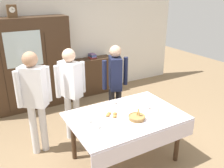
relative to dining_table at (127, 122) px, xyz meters
name	(u,v)px	position (x,y,z in m)	size (l,w,h in m)	color
ground_plane	(118,152)	(0.00, 0.24, -0.67)	(12.00, 12.00, 0.00)	#846B4C
back_wall	(60,41)	(0.00, 2.89, 0.68)	(6.40, 0.10, 2.70)	silver
dining_table	(127,122)	(0.00, 0.00, 0.00)	(1.62, 1.10, 0.77)	#3D2819
wall_cabinet	(24,65)	(-0.90, 2.59, 0.31)	(1.95, 0.46, 1.96)	#3D2819
mantel_clock	(12,11)	(-0.98, 2.59, 1.41)	(0.18, 0.11, 0.24)	brown
bookshelf_low	(93,76)	(0.71, 2.64, -0.22)	(0.97, 0.35, 0.90)	#3D2819
book_stack	(92,56)	(0.71, 2.64, 0.29)	(0.16, 0.23, 0.12)	#99332D
tea_cup_far_right	(88,121)	(-0.56, 0.11, 0.13)	(0.13, 0.13, 0.06)	white
tea_cup_front_edge	(147,107)	(0.39, 0.04, 0.13)	(0.13, 0.13, 0.06)	white
tea_cup_center	(97,127)	(-0.52, -0.08, 0.13)	(0.13, 0.13, 0.06)	white
tea_cup_mid_right	(114,102)	(0.03, 0.44, 0.13)	(0.13, 0.13, 0.06)	white
bread_basket	(137,117)	(0.07, -0.14, 0.14)	(0.24, 0.24, 0.16)	#9E7542
pastry_plate	(112,116)	(-0.19, 0.11, 0.12)	(0.28, 0.28, 0.05)	white
spoon_front_edge	(159,118)	(0.37, -0.27, 0.10)	(0.12, 0.02, 0.01)	silver
spoon_far_left	(124,134)	(-0.28, -0.37, 0.10)	(0.12, 0.02, 0.01)	silver
spoon_back_edge	(141,103)	(0.42, 0.25, 0.10)	(0.12, 0.02, 0.01)	silver
person_near_right_end	(115,79)	(0.38, 0.99, 0.28)	(0.52, 0.41, 1.57)	#232328
person_beside_shelf	(34,94)	(-1.07, 0.89, 0.34)	(0.52, 0.38, 1.66)	silver
person_behind_table_left	(71,86)	(-0.46, 1.01, 0.30)	(0.52, 0.41, 1.61)	silver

